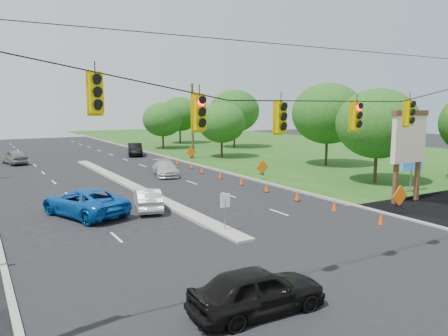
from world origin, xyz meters
TOP-DOWN VIEW (x-y plane):
  - ground at (0.00, 0.00)m, footprint 160.00×160.00m
  - grass_right at (30.00, 20.00)m, footprint 40.00×160.00m
  - cross_street at (0.00, 0.00)m, footprint 160.00×14.00m
  - curb_right at (10.10, 30.00)m, footprint 0.25×110.00m
  - median at (0.00, 21.00)m, footprint 1.00×34.00m
  - median_sign at (0.00, 6.00)m, footprint 0.55×0.06m
  - signal_span at (-0.05, -1.00)m, footprint 25.60×0.32m
  - utility_pole_far_right at (12.50, 35.00)m, footprint 0.28×0.28m
  - pylon_sign at (14.31, 6.20)m, footprint 5.90×2.30m
  - cone_0 at (8.03, 3.00)m, footprint 0.32×0.32m
  - cone_1 at (8.03, 6.50)m, footprint 0.32×0.32m
  - cone_2 at (8.03, 10.00)m, footprint 0.32×0.32m
  - cone_3 at (8.03, 13.50)m, footprint 0.32×0.32m
  - cone_4 at (8.03, 17.00)m, footprint 0.32×0.32m
  - cone_5 at (8.03, 20.50)m, footprint 0.32×0.32m
  - cone_6 at (8.03, 24.00)m, footprint 0.32×0.32m
  - cone_7 at (8.63, 27.50)m, footprint 0.32×0.32m
  - cone_8 at (8.63, 31.00)m, footprint 0.32×0.32m
  - cone_9 at (8.63, 34.50)m, footprint 0.32×0.32m
  - work_sign_0 at (10.80, 4.00)m, footprint 1.27×0.58m
  - work_sign_1 at (10.80, 18.00)m, footprint 1.27×0.58m
  - work_sign_2 at (10.80, 32.00)m, footprint 1.27×0.58m
  - tree_7 at (18.00, 12.00)m, footprint 6.72×6.72m
  - tree_8 at (22.00, 22.00)m, footprint 7.56×7.56m
  - tree_9 at (16.00, 34.00)m, footprint 5.88×5.88m
  - tree_10 at (24.00, 44.00)m, footprint 7.56×7.56m
  - tree_11 at (20.00, 55.00)m, footprint 6.72×6.72m
  - tree_12 at (14.00, 48.00)m, footprint 5.88×5.88m
  - black_sedan at (-3.52, -1.96)m, footprint 4.49×1.93m
  - white_sedan at (-1.64, 12.67)m, footprint 2.45×4.41m
  - blue_pickup at (-5.35, 13.23)m, footprint 4.67×6.50m
  - silver_car_far at (4.46, 24.44)m, footprint 3.00×5.09m
  - silver_car_oncoming at (-6.72, 40.32)m, footprint 2.67×4.83m
  - dark_car_receding at (7.41, 41.46)m, footprint 3.00×5.17m

SIDE VIEW (x-z plane):
  - ground at x=0.00m, z-range 0.00..0.00m
  - grass_right at x=30.00m, z-range -0.03..0.03m
  - cross_street at x=0.00m, z-range -0.01..0.01m
  - curb_right at x=10.10m, z-range -0.08..0.08m
  - median at x=0.00m, z-range -0.09..0.09m
  - cone_0 at x=8.03m, z-range 0.00..0.70m
  - cone_1 at x=8.03m, z-range 0.00..0.70m
  - cone_2 at x=8.03m, z-range 0.00..0.70m
  - cone_3 at x=8.03m, z-range 0.00..0.70m
  - cone_4 at x=8.03m, z-range 0.00..0.70m
  - cone_5 at x=8.03m, z-range 0.00..0.70m
  - cone_6 at x=8.03m, z-range 0.00..0.70m
  - cone_7 at x=8.63m, z-range 0.00..0.70m
  - cone_8 at x=8.63m, z-range 0.00..0.70m
  - cone_9 at x=8.63m, z-range 0.00..0.70m
  - white_sedan at x=-1.64m, z-range 0.00..1.38m
  - silver_car_far at x=4.46m, z-range 0.00..1.38m
  - black_sedan at x=-3.52m, z-range 0.00..1.51m
  - silver_car_oncoming at x=-6.72m, z-range 0.00..1.56m
  - dark_car_receding at x=7.41m, z-range 0.00..1.61m
  - blue_pickup at x=-5.35m, z-range 0.00..1.64m
  - work_sign_0 at x=10.80m, z-range 0.41..1.78m
  - work_sign_1 at x=10.80m, z-range 0.41..1.78m
  - work_sign_2 at x=10.80m, z-range 0.41..1.78m
  - median_sign at x=0.00m, z-range 0.44..2.49m
  - pylon_sign at x=14.31m, z-range 0.94..7.06m
  - tree_9 at x=16.00m, z-range 0.91..7.77m
  - tree_12 at x=14.00m, z-range 0.91..7.77m
  - utility_pole_far_right at x=12.50m, z-range 0.00..9.00m
  - tree_7 at x=18.00m, z-range 1.04..8.88m
  - tree_11 at x=20.00m, z-range 1.04..8.88m
  - signal_span at x=-0.05m, z-range 0.47..9.47m
  - tree_8 at x=22.00m, z-range 1.17..9.99m
  - tree_10 at x=24.00m, z-range 1.17..9.99m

